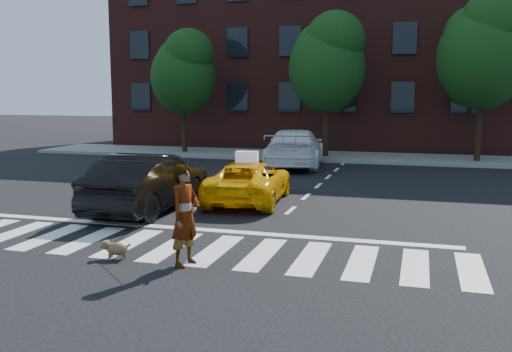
# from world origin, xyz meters

# --- Properties ---
(ground) EXTENTS (120.00, 120.00, 0.00)m
(ground) POSITION_xyz_m (0.00, 0.00, 0.00)
(ground) COLOR black
(ground) RESTS_ON ground
(crosswalk) EXTENTS (13.00, 2.40, 0.01)m
(crosswalk) POSITION_xyz_m (0.00, 0.00, 0.01)
(crosswalk) COLOR silver
(crosswalk) RESTS_ON ground
(stop_line) EXTENTS (12.00, 0.30, 0.01)m
(stop_line) POSITION_xyz_m (0.00, 1.60, 0.01)
(stop_line) COLOR silver
(stop_line) RESTS_ON ground
(sidewalk_far) EXTENTS (30.00, 4.00, 0.15)m
(sidewalk_far) POSITION_xyz_m (0.00, 17.50, 0.07)
(sidewalk_far) COLOR slate
(sidewalk_far) RESTS_ON ground
(building) EXTENTS (26.00, 10.00, 12.00)m
(building) POSITION_xyz_m (0.00, 25.00, 6.00)
(building) COLOR #4E211B
(building) RESTS_ON ground
(tree_left) EXTENTS (3.39, 3.38, 6.50)m
(tree_left) POSITION_xyz_m (-6.97, 17.00, 4.44)
(tree_left) COLOR black
(tree_left) RESTS_ON ground
(tree_mid) EXTENTS (3.69, 3.69, 7.10)m
(tree_mid) POSITION_xyz_m (0.53, 17.00, 4.85)
(tree_mid) COLOR black
(tree_mid) RESTS_ON ground
(tree_right) EXTENTS (4.00, 4.00, 7.70)m
(tree_right) POSITION_xyz_m (7.53, 17.00, 5.26)
(tree_right) COLOR black
(tree_right) RESTS_ON ground
(taxi) EXTENTS (2.40, 4.55, 1.22)m
(taxi) POSITION_xyz_m (0.12, 5.31, 0.61)
(taxi) COLOR #FFB605
(taxi) RESTS_ON ground
(black_sedan) EXTENTS (1.72, 4.86, 1.60)m
(black_sedan) POSITION_xyz_m (-2.18, 3.33, 0.80)
(black_sedan) COLOR black
(black_sedan) RESTS_ON ground
(white_suv) EXTENTS (3.01, 5.95, 1.66)m
(white_suv) POSITION_xyz_m (-0.32, 13.71, 0.83)
(white_suv) COLOR white
(white_suv) RESTS_ON ground
(woman) EXTENTS (0.62, 0.79, 1.93)m
(woman) POSITION_xyz_m (0.81, -1.10, 0.96)
(woman) COLOR #999999
(woman) RESTS_ON ground
(dog) EXTENTS (0.65, 0.30, 0.37)m
(dog) POSITION_xyz_m (-0.70, -1.11, 0.22)
(dog) COLOR #8B5F46
(dog) RESTS_ON ground
(taxi_sign) EXTENTS (0.67, 0.34, 0.32)m
(taxi_sign) POSITION_xyz_m (0.12, 5.11, 1.38)
(taxi_sign) COLOR white
(taxi_sign) RESTS_ON taxi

